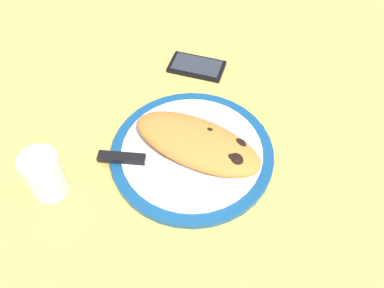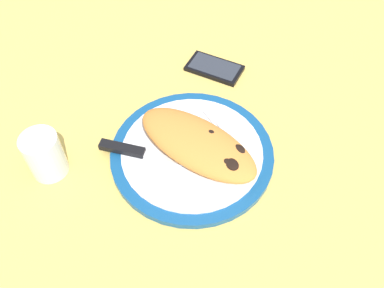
{
  "view_description": "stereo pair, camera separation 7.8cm",
  "coord_description": "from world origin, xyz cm",
  "px_view_note": "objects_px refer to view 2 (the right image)",
  "views": [
    {
      "loc": [
        -33.23,
        34.62,
        65.55
      ],
      "look_at": [
        0.0,
        0.0,
        3.67
      ],
      "focal_mm": 38.69,
      "sensor_mm": 36.0,
      "label": 1
    },
    {
      "loc": [
        -38.41,
        28.76,
        65.55
      ],
      "look_at": [
        0.0,
        0.0,
        3.67
      ],
      "focal_mm": 38.69,
      "sensor_mm": 36.0,
      "label": 2
    }
  ],
  "objects_px": {
    "water_glass": "(46,157)",
    "knife": "(136,152)",
    "smartphone": "(214,68)",
    "calzone": "(197,144)",
    "fork": "(222,128)",
    "plate": "(192,153)"
  },
  "relations": [
    {
      "from": "plate",
      "to": "smartphone",
      "type": "xyz_separation_m",
      "value": [
        0.17,
        -0.19,
        -0.0
      ]
    },
    {
      "from": "calzone",
      "to": "knife",
      "type": "xyz_separation_m",
      "value": [
        0.07,
        0.1,
        -0.02
      ]
    },
    {
      "from": "knife",
      "to": "calzone",
      "type": "bearing_deg",
      "value": -123.79
    },
    {
      "from": "calzone",
      "to": "smartphone",
      "type": "relative_size",
      "value": 1.95
    },
    {
      "from": "plate",
      "to": "calzone",
      "type": "distance_m",
      "value": 0.03
    },
    {
      "from": "knife",
      "to": "water_glass",
      "type": "bearing_deg",
      "value": 62.13
    },
    {
      "from": "calzone",
      "to": "fork",
      "type": "relative_size",
      "value": 1.79
    },
    {
      "from": "knife",
      "to": "smartphone",
      "type": "height_order",
      "value": "knife"
    },
    {
      "from": "fork",
      "to": "smartphone",
      "type": "xyz_separation_m",
      "value": [
        0.16,
        -0.11,
        -0.01
      ]
    },
    {
      "from": "calzone",
      "to": "water_glass",
      "type": "xyz_separation_m",
      "value": [
        0.14,
        0.24,
        0.0
      ]
    },
    {
      "from": "fork",
      "to": "smartphone",
      "type": "relative_size",
      "value": 1.08
    },
    {
      "from": "plate",
      "to": "calzone",
      "type": "xyz_separation_m",
      "value": [
        -0.01,
        -0.01,
        0.03
      ]
    },
    {
      "from": "calzone",
      "to": "water_glass",
      "type": "relative_size",
      "value": 3.01
    },
    {
      "from": "smartphone",
      "to": "water_glass",
      "type": "bearing_deg",
      "value": 94.21
    },
    {
      "from": "fork",
      "to": "water_glass",
      "type": "xyz_separation_m",
      "value": [
        0.13,
        0.32,
        0.02
      ]
    },
    {
      "from": "calzone",
      "to": "knife",
      "type": "distance_m",
      "value": 0.12
    },
    {
      "from": "calzone",
      "to": "fork",
      "type": "bearing_deg",
      "value": -79.4
    },
    {
      "from": "plate",
      "to": "calzone",
      "type": "relative_size",
      "value": 1.14
    },
    {
      "from": "water_glass",
      "to": "knife",
      "type": "bearing_deg",
      "value": -117.87
    },
    {
      "from": "fork",
      "to": "knife",
      "type": "relative_size",
      "value": 0.88
    },
    {
      "from": "plate",
      "to": "water_glass",
      "type": "relative_size",
      "value": 3.43
    },
    {
      "from": "knife",
      "to": "smartphone",
      "type": "distance_m",
      "value": 0.3
    }
  ]
}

